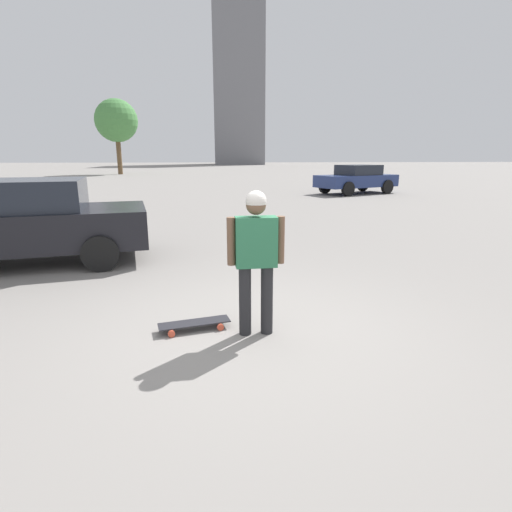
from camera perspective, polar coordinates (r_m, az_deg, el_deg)
ground_plane at (r=4.66m, az=0.00°, el=-10.94°), size 220.00×220.00×0.00m
person at (r=4.34m, az=0.00°, el=0.75°), size 0.63×0.23×1.62m
skateboard at (r=4.78m, az=-8.79°, el=-9.52°), size 0.85×0.41×0.09m
car_parked_near at (r=8.49m, az=-30.20°, el=4.25°), size 4.64×2.75×1.56m
car_parked_far at (r=22.04m, az=14.21°, el=10.67°), size 4.72×3.42×1.49m
building_block_distant at (r=92.32m, az=-2.60°, el=22.51°), size 10.34×12.89×30.62m
tree_distant at (r=45.75m, az=-19.33°, el=17.75°), size 4.33×4.33×7.61m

